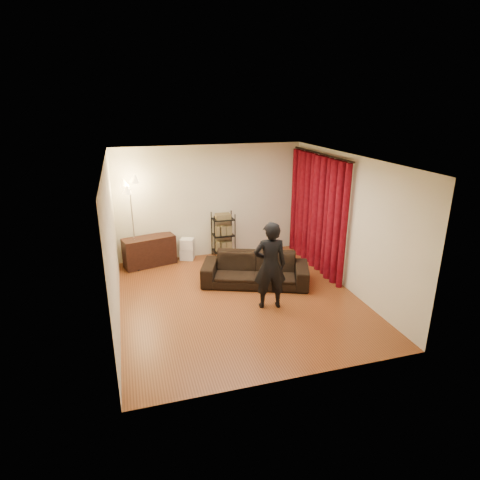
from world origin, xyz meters
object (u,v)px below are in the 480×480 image
object	(u,v)px
media_cabinet	(149,251)
floor_lamp	(133,225)
wire_shelf	(223,235)
storage_boxes	(187,249)
sofa	(255,270)
person	(270,266)

from	to	relation	value
media_cabinet	floor_lamp	distance (m)	0.79
media_cabinet	wire_shelf	xyz separation A→B (m)	(1.79, 0.06, 0.21)
storage_boxes	floor_lamp	size ratio (longest dim) A/B	0.25
storage_boxes	floor_lamp	distance (m)	1.46
media_cabinet	floor_lamp	xyz separation A→B (m)	(-0.32, -0.15, 0.71)
wire_shelf	floor_lamp	size ratio (longest dim) A/B	0.53
storage_boxes	wire_shelf	world-z (taller)	wire_shelf
sofa	media_cabinet	distance (m)	2.64
person	floor_lamp	bearing A→B (deg)	-38.39
person	storage_boxes	xyz separation A→B (m)	(-1.09, 2.77, -0.56)
sofa	media_cabinet	size ratio (longest dim) A/B	1.86
person	media_cabinet	xyz separation A→B (m)	(-1.99, 2.67, -0.49)
floor_lamp	storage_boxes	bearing A→B (deg)	11.47
media_cabinet	storage_boxes	size ratio (longest dim) A/B	2.20
person	wire_shelf	size ratio (longest dim) A/B	1.50
sofa	wire_shelf	xyz separation A→B (m)	(-0.25, 1.73, 0.23)
storage_boxes	floor_lamp	xyz separation A→B (m)	(-1.21, -0.25, 0.78)
person	media_cabinet	bearing A→B (deg)	-44.19
person	storage_boxes	bearing A→B (deg)	-59.27
sofa	wire_shelf	world-z (taller)	wire_shelf
wire_shelf	person	bearing A→B (deg)	-92.58
media_cabinet	wire_shelf	bearing A→B (deg)	-12.14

